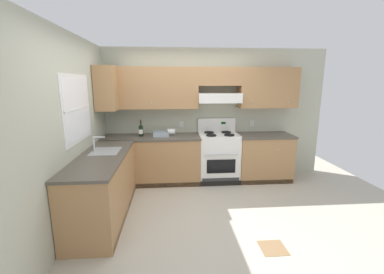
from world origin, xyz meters
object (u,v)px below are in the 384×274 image
stove (218,157)px  paper_towel_roll (171,132)px  bowl (161,134)px  wine_bottle (141,130)px

stove → paper_towel_roll: size_ratio=8.40×
stove → bowl: stove is taller
wine_bottle → bowl: wine_bottle is taller
stove → bowl: bearing=179.2°
wine_bottle → stove: bearing=-0.7°
stove → bowl: (-1.10, 0.02, 0.46)m
paper_towel_roll → stove: bearing=-6.6°
stove → wine_bottle: size_ratio=3.79×
bowl → paper_towel_roll: (0.19, 0.09, 0.03)m
stove → paper_towel_roll: 1.04m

